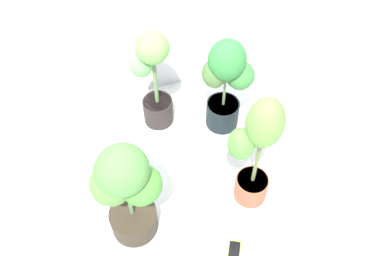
{
  "coord_description": "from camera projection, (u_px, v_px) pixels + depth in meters",
  "views": [
    {
      "loc": [
        -0.31,
        -1.11,
        2.0
      ],
      "look_at": [
        0.08,
        0.18,
        0.32
      ],
      "focal_mm": 37.74,
      "sensor_mm": 36.0,
      "label": 1
    }
  ],
  "objects": [
    {
      "name": "ground_plane",
      "position": [
        187.0,
        190.0,
        2.28
      ],
      "size": [
        8.0,
        8.0,
        0.0
      ],
      "primitive_type": "plane",
      "color": "silver",
      "rests_on": "ground"
    },
    {
      "name": "potted_plant_back_center",
      "position": [
        153.0,
        79.0,
        2.33
      ],
      "size": [
        0.28,
        0.25,
        0.69
      ],
      "color": "black",
      "rests_on": "ground"
    },
    {
      "name": "potted_plant_front_right",
      "position": [
        256.0,
        149.0,
        1.93
      ],
      "size": [
        0.27,
        0.2,
        0.77
      ],
      "color": "brown",
      "rests_on": "ground"
    },
    {
      "name": "potted_plant_front_left",
      "position": [
        126.0,
        190.0,
        1.85
      ],
      "size": [
        0.4,
        0.32,
        0.67
      ],
      "color": "#31281D",
      "rests_on": "ground"
    },
    {
      "name": "potted_plant_back_right",
      "position": [
        226.0,
        81.0,
        2.31
      ],
      "size": [
        0.34,
        0.3,
        0.65
      ],
      "color": "black",
      "rests_on": "ground"
    },
    {
      "name": "cell_phone",
      "position": [
        234.0,
        252.0,
        2.05
      ],
      "size": [
        0.13,
        0.16,
        0.01
      ],
      "rotation": [
        0.0,
        0.0,
        -0.47
      ],
      "color": "#CACE4E",
      "rests_on": "ground"
    }
  ]
}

